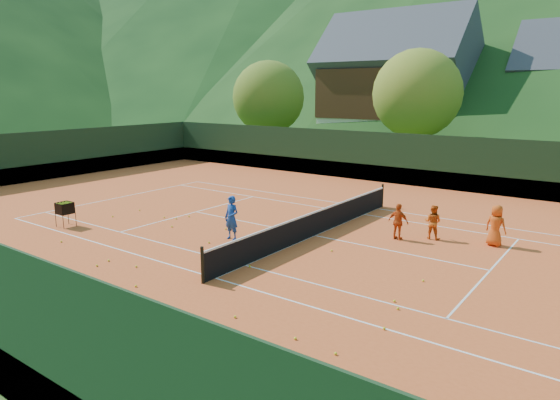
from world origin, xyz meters
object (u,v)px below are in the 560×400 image
Objects in this scene: student_c at (496,226)px; student_b at (398,222)px; student_a at (433,222)px; ball_hopper at (65,209)px; coach at (232,218)px; chalet_left at (396,88)px; tennis_net at (315,223)px.

student_b is at bearing 34.52° from student_c.
student_c reaches higher than student_a.
student_a is at bearing 29.44° from ball_hopper.
student_b is 1.36× the size of ball_hopper.
chalet_left is (-7.78, 32.23, 4.80)m from coach.
coach is 0.14× the size of tennis_net.
student_a is 0.11× the size of tennis_net.
coach is 33.50m from chalet_left.
student_b is 0.11× the size of tennis_net.
ball_hopper is at bearing 27.75° from student_a.
chalet_left is at bearing -61.28° from student_b.
chalet_left is (-13.76, 27.76, 4.98)m from student_a.
student_b is at bearing 36.53° from coach.
student_a is at bearing 30.81° from tennis_net.
student_c is 0.12× the size of tennis_net.
student_c is at bearing -59.83° from chalet_left.
ball_hopper is at bearing -88.14° from chalet_left.
student_c is at bearing 27.33° from ball_hopper.
coach reaches higher than student_c.
coach is at bearing 40.63° from student_b.
coach is 1.11× the size of student_c.
student_b is 3.36m from student_c.
student_b is at bearing 26.65° from tennis_net.
ball_hopper is 35.24m from chalet_left.
ball_hopper is at bearing -151.15° from tennis_net.
coach is 0.12× the size of chalet_left.
student_c is 16.57m from ball_hopper.
coach is 3.17m from tennis_net.
ball_hopper is (-6.65, -2.65, -0.08)m from coach.
ball_hopper is (-14.72, -7.61, 0.00)m from student_c.
tennis_net is at bearing 31.32° from student_b.
student_c is 1.49× the size of ball_hopper.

